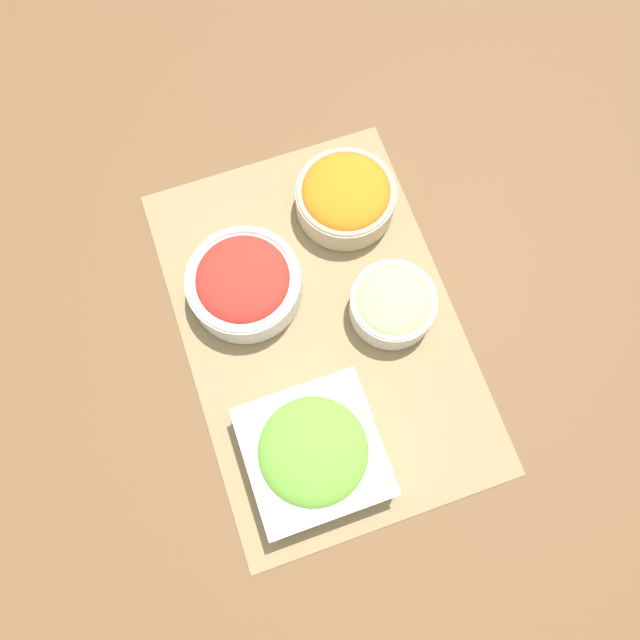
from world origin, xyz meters
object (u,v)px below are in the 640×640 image
object	(u,v)px
tomato_bowl	(244,283)
carrot_bowl	(346,196)
lettuce_bowl	(313,452)
cucumber_bowl	(393,303)

from	to	relation	value
tomato_bowl	carrot_bowl	xyz separation A→B (m)	(-0.08, 0.19, -0.00)
tomato_bowl	lettuce_bowl	world-z (taller)	lettuce_bowl
tomato_bowl	lettuce_bowl	bearing A→B (deg)	3.65
lettuce_bowl	carrot_bowl	bearing A→B (deg)	153.76
tomato_bowl	lettuce_bowl	distance (m)	0.26
cucumber_bowl	lettuce_bowl	distance (m)	0.24
cucumber_bowl	lettuce_bowl	world-z (taller)	lettuce_bowl
carrot_bowl	lettuce_bowl	bearing A→B (deg)	-26.24
tomato_bowl	carrot_bowl	distance (m)	0.20
cucumber_bowl	carrot_bowl	xyz separation A→B (m)	(-0.18, -0.01, 0.00)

